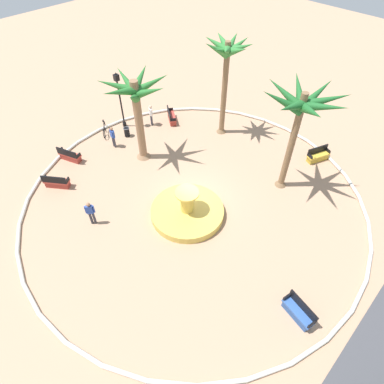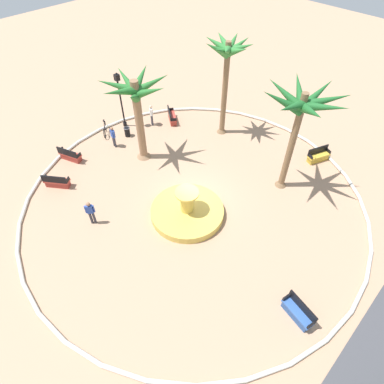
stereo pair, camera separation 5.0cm
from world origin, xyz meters
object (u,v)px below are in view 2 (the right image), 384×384
bench_west (172,117)px  person_pedestrian_stroll (91,212)px  palm_tree_near_fountain (136,100)px  bench_east (298,313)px  fountain (187,211)px  bench_north (318,156)px  bench_southeast (70,156)px  palm_tree_by_curb (227,59)px  trash_bin (127,132)px  lamppost (120,96)px  bicycle_red_frame (105,129)px  palm_tree_mid_plaza (302,110)px  person_cyclist_helmet (113,136)px  person_cyclist_photo (151,114)px  bench_southwest (57,182)px

bench_west → person_pedestrian_stroll: 11.05m
palm_tree_near_fountain → bench_east: size_ratio=3.53×
palm_tree_near_fountain → fountain: bearing=75.1°
bench_north → bench_southeast: size_ratio=1.00×
bench_west → bench_southeast: size_ratio=0.96×
fountain → palm_tree_by_curb: bearing=-152.4°
bench_north → palm_tree_near_fountain: bearing=-47.3°
bench_east → bench_north: (-10.49, -4.94, 0.00)m
palm_tree_by_curb → bench_southeast: 12.27m
trash_bin → lamppost: bearing=-119.1°
palm_tree_by_curb → bench_east: (8.38, 11.80, -5.27)m
bench_east → bench_west: same height
person_pedestrian_stroll → bicycle_red_frame: bearing=-129.1°
palm_tree_mid_plaza → bicycle_red_frame: palm_tree_mid_plaza is taller
trash_bin → bench_west: bearing=165.9°
fountain → lamppost: lamppost is taller
fountain → person_cyclist_helmet: fountain is taller
bench_southeast → bicycle_red_frame: 3.55m
bench_north → person_cyclist_photo: 12.49m
bench_southeast → bicycle_red_frame: bearing=-165.7°
palm_tree_mid_plaza → person_pedestrian_stroll: (10.13, -5.87, -4.49)m
bench_west → trash_bin: bench_west is taller
palm_tree_by_curb → palm_tree_mid_plaza: palm_tree_by_curb is taller
palm_tree_mid_plaza → person_cyclist_helmet: palm_tree_mid_plaza is taller
bicycle_red_frame → person_cyclist_helmet: (0.42, 1.81, 0.53)m
bicycle_red_frame → person_cyclist_helmet: person_cyclist_helmet is taller
bicycle_red_frame → person_cyclist_helmet: size_ratio=0.86×
bicycle_red_frame → person_pedestrian_stroll: size_ratio=0.84×
palm_tree_mid_plaza → bench_north: bearing=174.4°
palm_tree_near_fountain → palm_tree_mid_plaza: (-4.36, 8.44, 1.07)m
bench_north → trash_bin: bench_north is taller
bench_north → bench_southwest: (13.84, -10.38, 0.00)m
fountain → trash_bin: 8.93m
bench_southeast → person_cyclist_helmet: 3.21m
palm_tree_mid_plaza → person_cyclist_helmet: bearing=-64.8°
bench_north → bench_southwest: 17.30m
palm_tree_by_curb → fountain: bearing=27.6°
person_pedestrian_stroll → fountain: bearing=141.4°
person_cyclist_helmet → person_pedestrian_stroll: size_ratio=0.97×
palm_tree_by_curb → bench_west: (1.66, -3.74, -5.27)m
bench_west → person_cyclist_helmet: (5.09, -0.57, 0.57)m
palm_tree_mid_plaza → bench_southeast: palm_tree_mid_plaza is taller
trash_bin → person_cyclist_helmet: size_ratio=0.45×
person_cyclist_photo → bench_southwest: bearing=6.4°
bench_north → person_pedestrian_stroll: (13.91, -6.24, 0.60)m
fountain → bench_north: bearing=163.4°
fountain → bench_west: fountain is taller
trash_bin → person_cyclist_photo: 2.34m
fountain → person_cyclist_photo: 9.61m
fountain → bench_southwest: 8.54m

